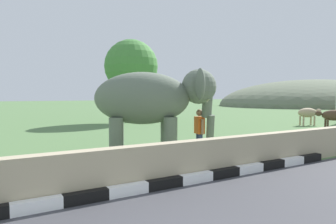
# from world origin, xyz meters

# --- Properties ---
(striped_curb) EXTENTS (16.20, 0.20, 0.24)m
(striped_curb) POSITION_xyz_m (-0.35, 3.72, 0.12)
(striped_curb) COLOR white
(striped_curb) RESTS_ON ground_plane
(barrier_parapet) EXTENTS (28.00, 0.36, 1.00)m
(barrier_parapet) POSITION_xyz_m (2.00, 4.02, 0.50)
(barrier_parapet) COLOR tan
(barrier_parapet) RESTS_ON ground_plane
(elephant) EXTENTS (4.03, 3.22, 3.00)m
(elephant) POSITION_xyz_m (3.17, 6.58, 1.98)
(elephant) COLOR slate
(elephant) RESTS_ON ground_plane
(person_handler) EXTENTS (0.33, 0.63, 1.66)m
(person_handler) POSITION_xyz_m (4.72, 6.16, 0.93)
(person_handler) COLOR navy
(person_handler) RESTS_ON ground_plane
(cow_near) EXTENTS (1.93, 0.99, 1.23)m
(cow_near) POSITION_xyz_m (17.80, 11.00, 0.87)
(cow_near) COLOR tan
(cow_near) RESTS_ON ground_plane
(cow_mid) EXTENTS (1.76, 1.48, 1.23)m
(cow_mid) POSITION_xyz_m (16.68, 8.50, 0.87)
(cow_mid) COLOR #473323
(cow_mid) RESTS_ON ground_plane
(tree_distant) EXTENTS (4.11, 4.11, 6.40)m
(tree_distant) POSITION_xyz_m (8.15, 19.53, 4.33)
(tree_distant) COLOR brown
(tree_distant) RESTS_ON ground_plane
(hill_east) EXTENTS (40.79, 32.63, 10.30)m
(hill_east) POSITION_xyz_m (55.00, 35.07, 0.00)
(hill_east) COLOR #616B55
(hill_east) RESTS_ON ground_plane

